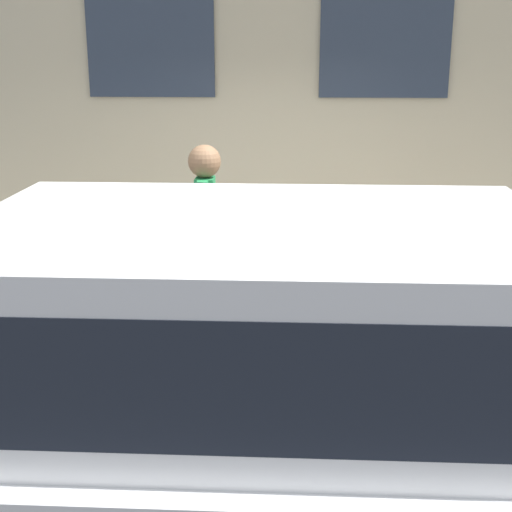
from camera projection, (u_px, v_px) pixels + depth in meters
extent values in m
plane|color=#2D2D30|center=(254.00, 410.00, 5.23)|extent=(80.00, 80.00, 0.00)
cube|color=#B2ADA3|center=(261.00, 339.00, 6.30)|extent=(2.28, 60.00, 0.16)
cube|color=#2D3847|center=(387.00, 9.00, 6.53)|extent=(0.03, 1.21, 1.60)
cube|color=#2D3847|center=(149.00, 9.00, 6.64)|extent=(0.03, 1.21, 1.60)
cylinder|color=red|center=(307.00, 353.00, 5.77)|extent=(0.28, 0.28, 0.04)
cylinder|color=red|center=(308.00, 314.00, 5.68)|extent=(0.21, 0.21, 0.72)
sphere|color=maroon|center=(309.00, 271.00, 5.58)|extent=(0.22, 0.22, 0.22)
cylinder|color=black|center=(309.00, 263.00, 5.56)|extent=(0.07, 0.07, 0.09)
cylinder|color=red|center=(327.00, 304.00, 5.65)|extent=(0.09, 0.10, 0.09)
cylinder|color=red|center=(288.00, 303.00, 5.66)|extent=(0.09, 0.10, 0.09)
cylinder|color=navy|center=(206.00, 298.00, 5.93)|extent=(0.12, 0.12, 0.80)
cylinder|color=navy|center=(208.00, 291.00, 6.09)|extent=(0.12, 0.12, 0.80)
cube|color=#268C4C|center=(205.00, 214.00, 5.81)|extent=(0.22, 0.15, 0.60)
cylinder|color=#268C4C|center=(203.00, 216.00, 5.66)|extent=(0.09, 0.09, 0.57)
cylinder|color=#268C4C|center=(208.00, 208.00, 5.96)|extent=(0.09, 0.09, 0.57)
sphere|color=#8C6647|center=(204.00, 161.00, 5.69)|extent=(0.27, 0.27, 0.27)
cylinder|color=black|center=(42.00, 405.00, 4.56)|extent=(0.24, 0.71, 0.71)
cylinder|color=black|center=(465.00, 415.00, 4.43)|extent=(0.24, 0.71, 0.71)
cube|color=white|center=(240.00, 439.00, 3.54)|extent=(2.04, 4.32, 0.64)
cube|color=white|center=(262.00, 303.00, 3.34)|extent=(1.79, 2.68, 0.81)
cube|color=#1E232D|center=(262.00, 303.00, 3.34)|extent=(1.80, 2.47, 0.52)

